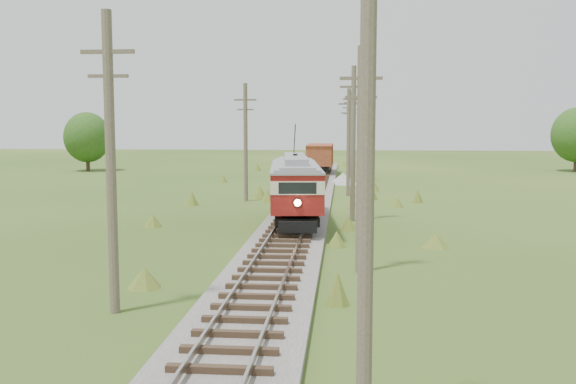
# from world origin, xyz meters

# --- Properties ---
(railbed_main) EXTENTS (3.60, 96.00, 0.57)m
(railbed_main) POSITION_xyz_m (0.00, 34.00, 0.19)
(railbed_main) COLOR #605B54
(railbed_main) RESTS_ON ground
(streetcar) EXTENTS (3.67, 11.31, 5.12)m
(streetcar) POSITION_xyz_m (0.00, 28.73, 2.43)
(streetcar) COLOR black
(streetcar) RESTS_ON ground
(gondola) EXTENTS (2.77, 8.47, 2.81)m
(gondola) POSITION_xyz_m (0.00, 64.68, 2.08)
(gondola) COLOR black
(gondola) RESTS_ON ground
(gravel_pile) EXTENTS (2.92, 3.10, 1.06)m
(gravel_pile) POSITION_xyz_m (2.71, 53.64, 0.50)
(gravel_pile) COLOR gray
(gravel_pile) RESTS_ON ground
(utility_pole_r_1) EXTENTS (0.30, 0.30, 8.80)m
(utility_pole_r_1) POSITION_xyz_m (3.10, 5.00, 4.40)
(utility_pole_r_1) COLOR brown
(utility_pole_r_1) RESTS_ON ground
(utility_pole_r_2) EXTENTS (1.60, 0.30, 8.60)m
(utility_pole_r_2) POSITION_xyz_m (3.30, 18.00, 4.42)
(utility_pole_r_2) COLOR brown
(utility_pole_r_2) RESTS_ON ground
(utility_pole_r_3) EXTENTS (1.60, 0.30, 9.00)m
(utility_pole_r_3) POSITION_xyz_m (3.20, 31.00, 4.63)
(utility_pole_r_3) COLOR brown
(utility_pole_r_3) RESTS_ON ground
(utility_pole_r_4) EXTENTS (1.60, 0.30, 8.40)m
(utility_pole_r_4) POSITION_xyz_m (3.00, 44.00, 4.32)
(utility_pole_r_4) COLOR brown
(utility_pole_r_4) RESTS_ON ground
(utility_pole_r_5) EXTENTS (1.60, 0.30, 8.90)m
(utility_pole_r_5) POSITION_xyz_m (3.40, 57.00, 4.58)
(utility_pole_r_5) COLOR brown
(utility_pole_r_5) RESTS_ON ground
(utility_pole_r_6) EXTENTS (1.60, 0.30, 8.70)m
(utility_pole_r_6) POSITION_xyz_m (3.20, 70.00, 4.47)
(utility_pole_r_6) COLOR brown
(utility_pole_r_6) RESTS_ON ground
(utility_pole_l_a) EXTENTS (1.60, 0.30, 9.00)m
(utility_pole_l_a) POSITION_xyz_m (-4.20, 12.00, 4.63)
(utility_pole_l_a) COLOR brown
(utility_pole_l_a) RESTS_ON ground
(utility_pole_l_b) EXTENTS (1.60, 0.30, 8.60)m
(utility_pole_l_b) POSITION_xyz_m (-4.50, 40.00, 4.42)
(utility_pole_l_b) COLOR brown
(utility_pole_l_b) RESTS_ON ground
(tree_mid_a) EXTENTS (5.46, 5.46, 7.03)m
(tree_mid_a) POSITION_xyz_m (-28.00, 68.00, 4.02)
(tree_mid_a) COLOR #38281C
(tree_mid_a) RESTS_ON ground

